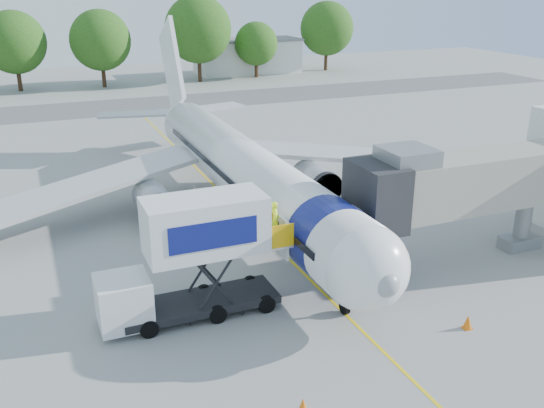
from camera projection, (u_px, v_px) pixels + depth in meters
name	position (u px, v px, depth m)	size (l,w,h in m)	color
ground	(265.00, 236.00, 35.48)	(160.00, 160.00, 0.00)	#969693
guidance_line	(265.00, 236.00, 35.48)	(0.15, 70.00, 0.01)	yellow
taxiway_strip	(133.00, 106.00, 71.81)	(120.00, 10.00, 0.01)	#59595B
aircraft	(241.00, 169.00, 38.01)	(34.17, 37.73, 11.35)	white
jet_bridge	(462.00, 184.00, 30.78)	(13.90, 3.20, 6.60)	gray
catering_hiloader	(192.00, 259.00, 26.20)	(8.50, 2.44, 5.50)	black
ground_tug	(452.00, 365.00, 22.37)	(4.00, 2.80, 1.45)	silver
safety_cone_a	(468.00, 322.00, 25.98)	(0.41, 0.41, 0.65)	orange
safety_cone_b	(303.00, 408.00, 20.69)	(0.49, 0.49, 0.78)	orange
outbuilding_right	(247.00, 56.00, 96.11)	(16.40, 7.40, 5.30)	silver
tree_c	(14.00, 42.00, 79.09)	(8.20, 8.20, 10.46)	#382314
tree_d	(100.00, 40.00, 82.01)	(8.18, 8.18, 10.42)	#382314
tree_e	(198.00, 29.00, 86.23)	(9.54, 9.54, 12.16)	#382314
tree_f	(256.00, 44.00, 90.90)	(6.45, 6.45, 8.22)	#382314
tree_g	(327.00, 29.00, 97.49)	(8.56, 8.56, 10.91)	#382314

